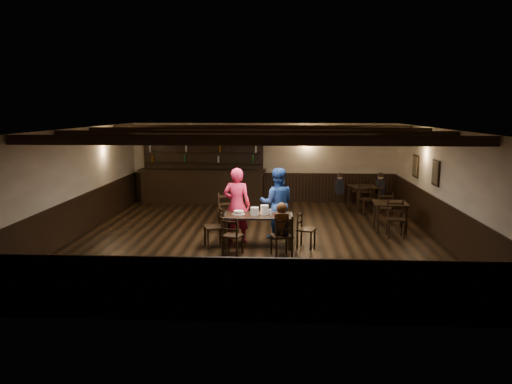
{
  "coord_description": "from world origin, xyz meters",
  "views": [
    {
      "loc": [
        0.65,
        -12.04,
        3.15
      ],
      "look_at": [
        -0.0,
        0.2,
        1.12
      ],
      "focal_mm": 35.0,
      "sensor_mm": 36.0,
      "label": 1
    }
  ],
  "objects_px": {
    "dining_table": "(258,218)",
    "chair_near_left": "(231,233)",
    "cake": "(239,213)",
    "man_blue": "(277,203)",
    "bar_counter": "(203,181)",
    "woman_pink": "(237,205)",
    "chair_near_right": "(283,233)"
  },
  "relations": [
    {
      "from": "chair_near_left",
      "to": "man_blue",
      "type": "distance_m",
      "value": 1.87
    },
    {
      "from": "dining_table",
      "to": "chair_near_right",
      "type": "xyz_separation_m",
      "value": [
        0.57,
        -0.83,
        -0.15
      ]
    },
    {
      "from": "woman_pink",
      "to": "cake",
      "type": "distance_m",
      "value": 0.41
    },
    {
      "from": "chair_near_left",
      "to": "chair_near_right",
      "type": "relative_size",
      "value": 0.94
    },
    {
      "from": "chair_near_left",
      "to": "bar_counter",
      "type": "xyz_separation_m",
      "value": [
        -1.61,
        6.25,
        0.23
      ]
    },
    {
      "from": "man_blue",
      "to": "cake",
      "type": "height_order",
      "value": "man_blue"
    },
    {
      "from": "dining_table",
      "to": "chair_near_left",
      "type": "bearing_deg",
      "value": -126.2
    },
    {
      "from": "chair_near_left",
      "to": "woman_pink",
      "type": "height_order",
      "value": "woman_pink"
    },
    {
      "from": "woman_pink",
      "to": "man_blue",
      "type": "bearing_deg",
      "value": -153.76
    },
    {
      "from": "man_blue",
      "to": "cake",
      "type": "distance_m",
      "value": 1.17
    },
    {
      "from": "man_blue",
      "to": "dining_table",
      "type": "bearing_deg",
      "value": 61.18
    },
    {
      "from": "cake",
      "to": "bar_counter",
      "type": "xyz_separation_m",
      "value": [
        -1.71,
        5.46,
        -0.07
      ]
    },
    {
      "from": "dining_table",
      "to": "man_blue",
      "type": "height_order",
      "value": "man_blue"
    },
    {
      "from": "woman_pink",
      "to": "bar_counter",
      "type": "distance_m",
      "value": 5.33
    },
    {
      "from": "cake",
      "to": "dining_table",
      "type": "bearing_deg",
      "value": -4.08
    },
    {
      "from": "chair_near_left",
      "to": "cake",
      "type": "xyz_separation_m",
      "value": [
        0.09,
        0.79,
        0.3
      ]
    },
    {
      "from": "dining_table",
      "to": "man_blue",
      "type": "relative_size",
      "value": 0.9
    },
    {
      "from": "chair_near_left",
      "to": "bar_counter",
      "type": "relative_size",
      "value": 0.2
    },
    {
      "from": "dining_table",
      "to": "woman_pink",
      "type": "xyz_separation_m",
      "value": [
        -0.53,
        0.42,
        0.22
      ]
    },
    {
      "from": "chair_near_right",
      "to": "woman_pink",
      "type": "distance_m",
      "value": 1.71
    },
    {
      "from": "dining_table",
      "to": "cake",
      "type": "bearing_deg",
      "value": 175.92
    },
    {
      "from": "dining_table",
      "to": "cake",
      "type": "xyz_separation_m",
      "value": [
        -0.46,
        0.03,
        0.12
      ]
    },
    {
      "from": "chair_near_left",
      "to": "woman_pink",
      "type": "bearing_deg",
      "value": 89.12
    },
    {
      "from": "cake",
      "to": "bar_counter",
      "type": "distance_m",
      "value": 5.72
    },
    {
      "from": "dining_table",
      "to": "bar_counter",
      "type": "relative_size",
      "value": 0.37
    },
    {
      "from": "woman_pink",
      "to": "bar_counter",
      "type": "relative_size",
      "value": 0.42
    },
    {
      "from": "man_blue",
      "to": "bar_counter",
      "type": "height_order",
      "value": "bar_counter"
    },
    {
      "from": "dining_table",
      "to": "bar_counter",
      "type": "distance_m",
      "value": 5.91
    },
    {
      "from": "cake",
      "to": "man_blue",
      "type": "bearing_deg",
      "value": 40.76
    },
    {
      "from": "chair_near_right",
      "to": "dining_table",
      "type": "bearing_deg",
      "value": 124.48
    },
    {
      "from": "man_blue",
      "to": "cake",
      "type": "relative_size",
      "value": 6.25
    },
    {
      "from": "dining_table",
      "to": "cake",
      "type": "distance_m",
      "value": 0.48
    }
  ]
}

